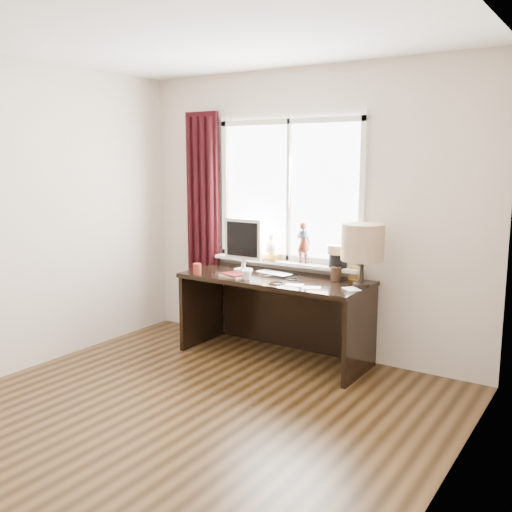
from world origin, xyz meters
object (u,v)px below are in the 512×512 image
Objects in this scene: laptop at (274,274)px; table_lamp at (363,243)px; mug at (247,275)px; desk at (280,301)px; red_cup at (197,269)px; monitor at (243,241)px.

laptop is 0.91m from table_lamp.
mug is 0.46m from desk.
mug is 0.17× the size of table_lamp.
desk is 3.27× the size of table_lamp.
mug is 0.52m from red_cup.
red_cup is 0.81m from desk.
red_cup is at bearing -125.22° from monitor.
red_cup is 0.20× the size of monitor.
mug is at bearing -97.43° from laptop.
red_cup reaches higher than laptop.
table_lamp is (0.80, -0.03, 0.61)m from desk.
laptop is 0.26m from desk.
desk is at bearing 29.08° from red_cup.
desk is (0.66, 0.37, -0.29)m from red_cup.
red_cup is (-0.62, -0.34, 0.04)m from laptop.
monitor reaches higher than mug.
laptop is 0.20× the size of desk.
desk is at bearing 0.17° from monitor.
laptop is 0.45m from monitor.
mug reaches higher than desk.
mug is at bearing -113.32° from desk.
mug reaches higher than laptop.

